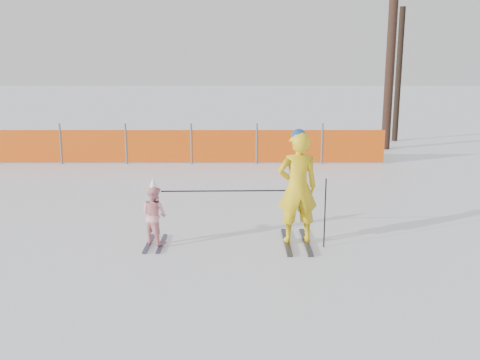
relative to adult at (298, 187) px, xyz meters
name	(u,v)px	position (x,y,z in m)	size (l,w,h in m)	color
ground	(240,242)	(-0.98, 0.07, -1.00)	(120.00, 120.00, 0.00)	white
adult	(298,187)	(0.00, 0.00, 0.00)	(0.76, 1.38, 2.00)	black
child	(154,214)	(-2.45, -0.07, -0.46)	(0.62, 0.96, 1.19)	black
ski_poles	(260,199)	(-0.63, -0.09, -0.18)	(2.79, 0.22, 1.20)	black
safety_fence	(90,146)	(-5.59, 7.34, -0.45)	(17.94, 0.06, 1.25)	#595960
tree_trunks	(393,56)	(4.51, 10.77, 2.27)	(1.18, 2.28, 7.10)	black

